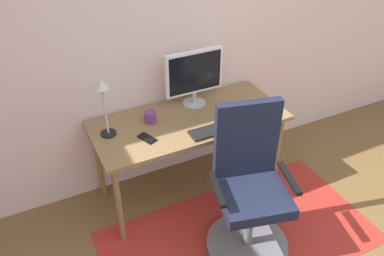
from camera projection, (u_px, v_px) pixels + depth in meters
wall_back at (179, 23)px, 2.96m from camera, size 6.00×0.10×2.60m
area_rug at (239, 237)px, 2.94m from camera, size 1.97×1.04×0.01m
desk at (189, 126)px, 3.02m from camera, size 1.46×0.64×0.71m
monitor at (194, 74)px, 3.01m from camera, size 0.47×0.18×0.45m
keyboard at (218, 129)px, 2.85m from camera, size 0.43×0.13×0.02m
computer_mouse at (257, 115)px, 2.98m from camera, size 0.06×0.10×0.03m
coffee_cup at (150, 117)px, 2.92m from camera, size 0.09×0.09×0.09m
cell_phone at (147, 138)px, 2.76m from camera, size 0.11×0.16×0.01m
desk_lamp at (103, 97)px, 2.64m from camera, size 0.11×0.11×0.43m
office_chair at (248, 199)px, 2.67m from camera, size 0.58×0.58×1.11m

